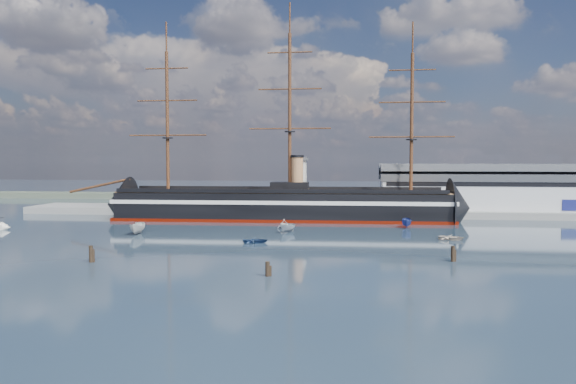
# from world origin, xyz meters

# --- Properties ---
(ground) EXTENTS (600.00, 600.00, 0.00)m
(ground) POSITION_xyz_m (0.00, 40.00, 0.00)
(ground) COLOR #1A2833
(ground) RESTS_ON ground
(quay) EXTENTS (180.00, 18.00, 2.00)m
(quay) POSITION_xyz_m (10.00, 76.00, 0.00)
(quay) COLOR slate
(quay) RESTS_ON ground
(warehouse) EXTENTS (63.00, 21.00, 11.60)m
(warehouse) POSITION_xyz_m (58.00, 80.00, 7.98)
(warehouse) COLOR #B7BABC
(warehouse) RESTS_ON ground
(quay_tower) EXTENTS (5.00, 5.00, 15.00)m
(quay_tower) POSITION_xyz_m (3.00, 73.00, 9.75)
(quay_tower) COLOR silver
(quay_tower) RESTS_ON ground
(warship) EXTENTS (113.11, 18.91, 53.94)m
(warship) POSITION_xyz_m (-1.80, 60.00, 4.04)
(warship) COLOR black
(warship) RESTS_ON ground
(motorboat_a) EXTENTS (7.95, 3.45, 3.10)m
(motorboat_a) POSITION_xyz_m (-27.31, 26.79, 0.00)
(motorboat_a) COLOR silver
(motorboat_a) RESTS_ON ground
(motorboat_b) EXTENTS (1.80, 3.25, 1.43)m
(motorboat_b) POSITION_xyz_m (0.58, 17.31, 0.00)
(motorboat_b) COLOR navy
(motorboat_b) RESTS_ON ground
(motorboat_c) EXTENTS (6.36, 4.67, 2.41)m
(motorboat_c) POSITION_xyz_m (4.79, 33.92, 0.00)
(motorboat_c) COLOR gray
(motorboat_c) RESTS_ON ground
(motorboat_d) EXTENTS (7.20, 5.45, 2.43)m
(motorboat_d) POSITION_xyz_m (2.99, 41.28, 0.00)
(motorboat_d) COLOR silver
(motorboat_d) RESTS_ON ground
(motorboat_e) EXTENTS (2.15, 3.41, 1.48)m
(motorboat_e) POSITION_xyz_m (39.15, 26.38, 0.00)
(motorboat_e) COLOR beige
(motorboat_e) RESTS_ON ground
(motorboat_f) EXTENTS (7.22, 3.16, 2.81)m
(motorboat_f) POSITION_xyz_m (31.89, 46.31, 0.00)
(motorboat_f) COLOR navy
(motorboat_f) RESTS_ON ground
(piling_near_left) EXTENTS (0.64, 0.64, 3.37)m
(piling_near_left) POSITION_xyz_m (-21.35, -6.41, 0.00)
(piling_near_left) COLOR black
(piling_near_left) RESTS_ON ground
(piling_near_mid) EXTENTS (0.64, 0.64, 2.76)m
(piling_near_mid) POSITION_xyz_m (8.12, -13.33, 0.00)
(piling_near_mid) COLOR black
(piling_near_mid) RESTS_ON ground
(piling_far_right) EXTENTS (0.64, 0.64, 3.21)m
(piling_far_right) POSITION_xyz_m (35.55, 1.68, 0.00)
(piling_far_right) COLOR black
(piling_far_right) RESTS_ON ground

